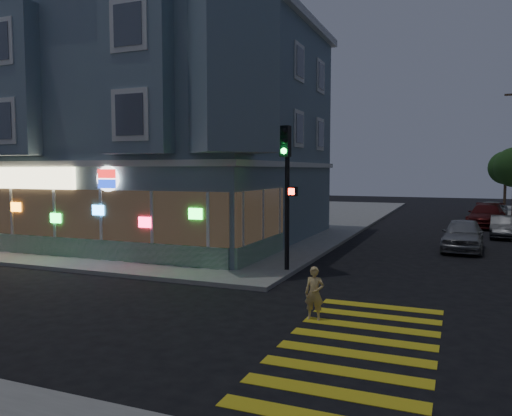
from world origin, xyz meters
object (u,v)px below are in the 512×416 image
Objects in this scene: street_tree_far at (506,168)px; parked_car_c at (486,216)px; parked_car_b at (503,227)px; running_child at (314,293)px; parked_car_d at (491,210)px; traffic_signal at (287,173)px; parked_car_a at (463,235)px.

street_tree_far is 14.76m from parked_car_c.
parked_car_b is 0.70× the size of parked_car_c.
parked_car_d is (5.59, 30.16, -0.01)m from running_child.
parked_car_d is (-1.50, -8.01, -3.28)m from street_tree_far.
running_child is 0.26× the size of parked_car_c.
running_child is 0.28× the size of parked_car_d.
parked_car_b is 0.71× the size of traffic_signal.
parked_car_d is at bearing 80.00° from traffic_signal.
parked_car_a reaches higher than parked_car_b.
parked_car_b is 5.24m from parked_car_c.
parked_car_a is at bearing 61.66° from traffic_signal.
parked_car_a is (3.49, 13.04, 0.07)m from running_child.
parked_car_b is at bearing 68.83° from running_child.
parked_car_a reaches higher than running_child.
street_tree_far is at bearing 81.63° from traffic_signal.
traffic_signal is at bearing -115.56° from parked_car_b.
parked_car_b is (5.59, 18.72, -0.07)m from running_child.
parked_car_b is 0.77× the size of parked_car_d.
street_tree_far is 34.60m from traffic_signal.
running_child is at bearing -94.11° from parked_car_c.
parked_car_d is (2.10, 17.12, -0.09)m from parked_car_a.
parked_car_c is at bearing 76.37° from traffic_signal.
street_tree_far is 8.78m from parked_car_d.
street_tree_far reaches higher than traffic_signal.
running_child is 24.43m from parked_car_c.
parked_car_d is at bearing 94.48° from parked_car_b.
traffic_signal is (-7.99, -25.26, 2.99)m from parked_car_d.
traffic_signal reaches higher than running_child.
parked_car_b is at bearing -84.18° from parked_car_d.
street_tree_far reaches higher than parked_car_d.
street_tree_far is 1.03× the size of traffic_signal.
parked_car_d is at bearing 86.19° from parked_car_a.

